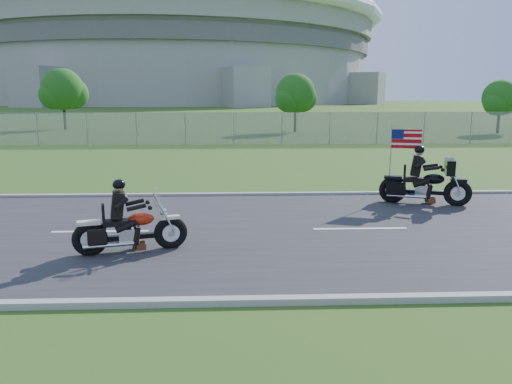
{
  "coord_description": "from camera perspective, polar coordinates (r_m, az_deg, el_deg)",
  "views": [
    {
      "loc": [
        1.12,
        -11.13,
        3.14
      ],
      "look_at": [
        1.57,
        0.0,
        0.93
      ],
      "focal_mm": 35.0,
      "sensor_mm": 36.0,
      "label": 1
    }
  ],
  "objects": [
    {
      "name": "ground",
      "position": [
        11.62,
        -7.78,
        -4.58
      ],
      "size": [
        420.0,
        420.0,
        0.0
      ],
      "primitive_type": "plane",
      "color": "#305019",
      "rests_on": "ground"
    },
    {
      "name": "road",
      "position": [
        11.61,
        -7.78,
        -4.49
      ],
      "size": [
        120.0,
        8.0,
        0.04
      ],
      "primitive_type": "cube",
      "color": "#28282B",
      "rests_on": "ground"
    },
    {
      "name": "curb_north",
      "position": [
        15.53,
        -6.4,
        -0.34
      ],
      "size": [
        120.0,
        0.18,
        0.12
      ],
      "primitive_type": "cube",
      "color": "#9E9B93",
      "rests_on": "ground"
    },
    {
      "name": "curb_south",
      "position": [
        7.8,
        -10.6,
        -12.33
      ],
      "size": [
        120.0,
        0.18,
        0.12
      ],
      "primitive_type": "cube",
      "color": "#9E9B93",
      "rests_on": "ground"
    },
    {
      "name": "fence",
      "position": [
        31.8,
        -13.52,
        7.05
      ],
      "size": [
        60.0,
        0.03,
        2.0
      ],
      "primitive_type": "cube",
      "color": "gray",
      "rests_on": "ground"
    },
    {
      "name": "stadium",
      "position": [
        182.78,
        -9.27,
        14.99
      ],
      "size": [
        140.4,
        140.4,
        29.2
      ],
      "color": "#A3A099",
      "rests_on": "ground"
    },
    {
      "name": "tree_fence_near",
      "position": [
        41.46,
        4.58,
        10.96
      ],
      "size": [
        3.52,
        3.28,
        4.75
      ],
      "color": "#382316",
      "rests_on": "ground"
    },
    {
      "name": "tree_fence_mid",
      "position": [
        47.62,
        -21.16,
        10.68
      ],
      "size": [
        3.96,
        3.69,
        5.3
      ],
      "color": "#382316",
      "rests_on": "ground"
    },
    {
      "name": "tree_fence_far",
      "position": [
        44.4,
        26.17,
        9.45
      ],
      "size": [
        3.08,
        2.87,
        4.2
      ],
      "color": "#382316",
      "rests_on": "ground"
    },
    {
      "name": "motorcycle_lead",
      "position": [
        10.23,
        -14.31,
        -4.2
      ],
      "size": [
        2.22,
        0.92,
        1.52
      ],
      "rotation": [
        0.0,
        0.0,
        0.26
      ],
      "color": "black",
      "rests_on": "ground"
    },
    {
      "name": "motorcycle_follow",
      "position": [
        14.95,
        18.72,
        0.76
      ],
      "size": [
        2.47,
        1.2,
        2.12
      ],
      "rotation": [
        0.0,
        0.0,
        -0.31
      ],
      "color": "black",
      "rests_on": "ground"
    }
  ]
}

